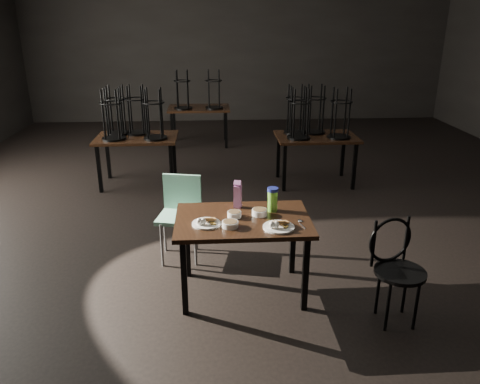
{
  "coord_description": "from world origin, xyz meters",
  "views": [
    {
      "loc": [
        -0.69,
        -5.53,
        2.44
      ],
      "look_at": [
        -0.42,
        -1.34,
        0.85
      ],
      "focal_mm": 35.0,
      "sensor_mm": 36.0,
      "label": 1
    }
  ],
  "objects": [
    {
      "name": "bentwood_chair",
      "position": [
        0.81,
        -2.21,
        0.52
      ],
      "size": [
        0.45,
        0.44,
        0.88
      ],
      "rotation": [
        0.0,
        0.0,
        0.24
      ],
      "color": "black",
      "rests_on": "ground"
    },
    {
      "name": "room",
      "position": [
        -0.06,
        0.01,
        2.33
      ],
      "size": [
        12.0,
        12.04,
        3.22
      ],
      "color": "black",
      "rests_on": "ground"
    },
    {
      "name": "spoon",
      "position": [
        0.07,
        -1.84,
        0.75
      ],
      "size": [
        0.05,
        0.2,
        0.01
      ],
      "color": "silver",
      "rests_on": "main_table"
    },
    {
      "name": "bg_table_right",
      "position": [
        0.86,
        1.25,
        0.8
      ],
      "size": [
        1.2,
        0.8,
        1.48
      ],
      "color": "black",
      "rests_on": "ground"
    },
    {
      "name": "plate_left",
      "position": [
        -0.75,
        -1.84,
        0.77
      ],
      "size": [
        0.25,
        0.25,
        0.08
      ],
      "color": "white",
      "rests_on": "main_table"
    },
    {
      "name": "bowl_near",
      "position": [
        -0.5,
        -1.7,
        0.78
      ],
      "size": [
        0.12,
        0.12,
        0.05
      ],
      "color": "white",
      "rests_on": "main_table"
    },
    {
      "name": "water_bottle",
      "position": [
        -0.14,
        -1.58,
        0.87
      ],
      "size": [
        0.13,
        0.13,
        0.22
      ],
      "color": "#88EA44",
      "rests_on": "main_table"
    },
    {
      "name": "main_table",
      "position": [
        -0.42,
        -1.74,
        0.67
      ],
      "size": [
        1.2,
        0.8,
        0.75
      ],
      "color": "black",
      "rests_on": "ground"
    },
    {
      "name": "juice_carton",
      "position": [
        -0.45,
        -1.47,
        0.87
      ],
      "size": [
        0.08,
        0.08,
        0.27
      ],
      "color": "#981B81",
      "rests_on": "main_table"
    },
    {
      "name": "bg_table_far",
      "position": [
        -0.91,
        3.65,
        0.75
      ],
      "size": [
        1.2,
        0.8,
        1.48
      ],
      "color": "black",
      "rests_on": "ground"
    },
    {
      "name": "bowl_big",
      "position": [
        -0.54,
        -1.91,
        0.78
      ],
      "size": [
        0.14,
        0.14,
        0.05
      ],
      "color": "white",
      "rests_on": "main_table"
    },
    {
      "name": "school_chair",
      "position": [
        -1.03,
        -0.97,
        0.53
      ],
      "size": [
        0.48,
        0.48,
        0.88
      ],
      "rotation": [
        0.0,
        0.0,
        -0.21
      ],
      "color": "#76B799",
      "rests_on": "ground"
    },
    {
      "name": "bowl_far",
      "position": [
        -0.27,
        -1.67,
        0.78
      ],
      "size": [
        0.14,
        0.14,
        0.05
      ],
      "color": "white",
      "rests_on": "main_table"
    },
    {
      "name": "plate_right",
      "position": [
        -0.13,
        -1.96,
        0.77
      ],
      "size": [
        0.27,
        0.27,
        0.09
      ],
      "color": "white",
      "rests_on": "main_table"
    },
    {
      "name": "bg_table_left",
      "position": [
        -1.83,
        1.36,
        0.8
      ],
      "size": [
        1.2,
        0.8,
        1.48
      ],
      "color": "black",
      "rests_on": "ground"
    }
  ]
}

